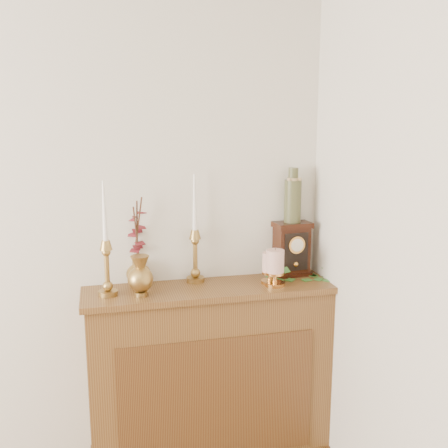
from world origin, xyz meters
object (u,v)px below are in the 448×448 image
object	(u,v)px
mantel_clock	(292,249)
ceramic_vase	(293,198)
ginger_jar	(137,244)
candlestick_center	(195,247)
candlestick_left	(106,259)
bud_vase	(140,276)

from	to	relation	value
mantel_clock	ceramic_vase	world-z (taller)	ceramic_vase
ginger_jar	ceramic_vase	distance (m)	0.82
candlestick_center	ginger_jar	bearing A→B (deg)	170.91
candlestick_left	candlestick_center	size ratio (longest dim) A/B	0.98
candlestick_center	mantel_clock	size ratio (longest dim) A/B	1.93
candlestick_left	bud_vase	bearing A→B (deg)	-18.17
bud_vase	candlestick_left	bearing A→B (deg)	161.83
bud_vase	ceramic_vase	bearing A→B (deg)	11.57
candlestick_left	candlestick_center	bearing A→B (deg)	14.29
bud_vase	mantel_clock	distance (m)	0.82
ceramic_vase	candlestick_center	bearing A→B (deg)	-179.52
ginger_jar	mantel_clock	size ratio (longest dim) A/B	1.58
candlestick_left	mantel_clock	xyz separation A→B (m)	(0.95, 0.11, -0.04)
candlestick_center	ginger_jar	xyz separation A→B (m)	(-0.28, 0.05, 0.02)
candlestick_center	bud_vase	world-z (taller)	candlestick_center
candlestick_center	ginger_jar	distance (m)	0.29
ginger_jar	ceramic_vase	bearing A→B (deg)	-2.94
mantel_clock	candlestick_center	bearing A→B (deg)	175.43
ginger_jar	ceramic_vase	world-z (taller)	ceramic_vase
candlestick_left	candlestick_center	xyz separation A→B (m)	(0.43, 0.11, 0.00)
ginger_jar	mantel_clock	world-z (taller)	ginger_jar
candlestick_center	bud_vase	xyz separation A→B (m)	(-0.29, -0.16, -0.08)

